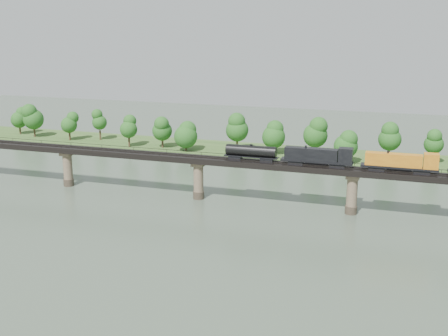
% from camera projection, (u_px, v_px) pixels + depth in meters
% --- Properties ---
extents(ground, '(400.00, 400.00, 0.00)m').
position_uv_depth(ground, '(151.00, 238.00, 122.52)').
color(ground, '#3A4939').
rests_on(ground, ground).
extents(far_bank, '(300.00, 24.00, 1.60)m').
position_uv_depth(far_bank, '(252.00, 152.00, 200.61)').
color(far_bank, '#325120').
rests_on(far_bank, ground).
extents(bridge, '(236.00, 30.00, 11.50)m').
position_uv_depth(bridge, '(198.00, 179.00, 148.78)').
color(bridge, '#473A2D').
rests_on(bridge, ground).
extents(bridge_superstructure, '(220.00, 4.90, 0.75)m').
position_uv_depth(bridge_superstructure, '(198.00, 156.00, 147.20)').
color(bridge_superstructure, black).
rests_on(bridge_superstructure, bridge).
extents(far_treeline, '(289.06, 17.54, 13.60)m').
position_uv_depth(far_treeline, '(227.00, 131.00, 196.92)').
color(far_treeline, '#382619').
rests_on(far_treeline, far_bank).
extents(freight_train, '(71.30, 2.78, 4.91)m').
position_uv_depth(freight_train, '(372.00, 160.00, 133.50)').
color(freight_train, black).
rests_on(freight_train, bridge).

